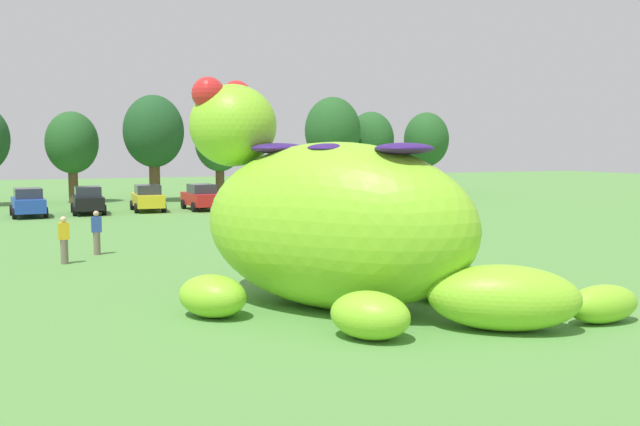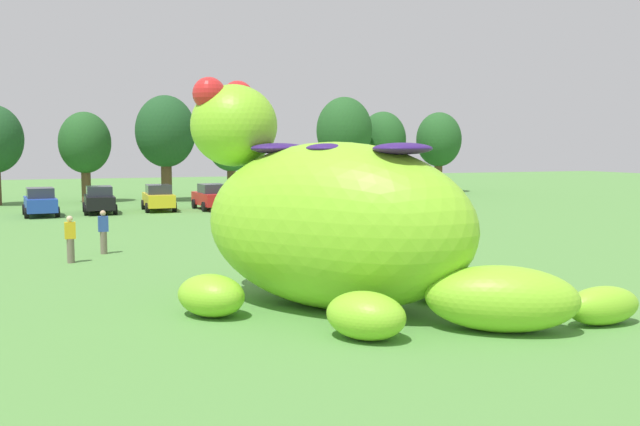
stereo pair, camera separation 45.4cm
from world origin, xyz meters
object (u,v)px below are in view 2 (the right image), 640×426
car_red (212,197)px  spectator_near_inflatable (103,232)px  car_black (99,200)px  box_truck (304,183)px  giant_inflatable_creature (335,223)px  car_blue (40,202)px  spectator_mid_field (341,212)px  spectator_by_cars (70,239)px  car_yellow (158,198)px  spectator_wandering (306,241)px

car_red → spectator_near_inflatable: bearing=-114.8°
car_black → box_truck: (14.18, 1.30, 0.74)m
giant_inflatable_creature → spectator_near_inflatable: bearing=112.8°
car_blue → car_black: same height
car_black → giant_inflatable_creature: bearing=-82.3°
car_black → box_truck: 14.26m
car_red → car_black: bearing=179.8°
car_black → spectator_near_inflatable: car_black is taller
spectator_near_inflatable → spectator_mid_field: bearing=21.5°
car_blue → giant_inflatable_creature: bearing=-75.5°
spectator_mid_field → spectator_by_cars: (-13.29, -6.53, 0.00)m
car_black → car_yellow: (3.73, 0.42, 0.00)m
giant_inflatable_creature → box_truck: size_ratio=1.62×
giant_inflatable_creature → spectator_near_inflatable: giant_inflatable_creature is taller
car_blue → spectator_by_cars: (1.22, -18.83, -0.01)m
car_blue → car_red: size_ratio=1.00×
car_yellow → car_red: size_ratio=0.99×
spectator_mid_field → spectator_by_cars: same height
car_blue → spectator_near_inflatable: bearing=-81.7°
car_yellow → spectator_by_cars: (-5.95, -19.81, -0.01)m
spectator_near_inflatable → spectator_mid_field: same height
box_truck → car_red: bearing=-169.3°
car_red → car_yellow: bearing=172.6°
box_truck → car_black: bearing=-174.8°
giant_inflatable_creature → car_red: size_ratio=2.49×
spectator_mid_field → car_black: bearing=130.7°
giant_inflatable_creature → car_yellow: giant_inflatable_creature is taller
spectator_by_cars → spectator_wandering: size_ratio=1.00×
box_truck → car_blue: bearing=-174.0°
giant_inflatable_creature → box_truck: bearing=71.6°
giant_inflatable_creature → car_black: (-3.97, 29.32, -1.35)m
box_truck → spectator_wandering: 25.75m
spectator_mid_field → car_red: bearing=107.0°
car_black → spectator_mid_field: car_black is taller
car_black → spectator_by_cars: (-2.22, -19.39, -0.01)m
car_blue → box_truck: 17.74m
car_yellow → spectator_near_inflatable: 18.63m
giant_inflatable_creature → spectator_mid_field: bearing=66.7°
car_red → box_truck: bearing=10.7°
car_black → spectator_wandering: (5.51, -22.93, -0.01)m
car_black → spectator_by_cars: size_ratio=2.41×
giant_inflatable_creature → box_truck: 32.29m
car_yellow → spectator_mid_field: car_yellow is taller
car_red → car_blue: bearing=-177.1°
car_yellow → spectator_near_inflatable: bearing=-104.6°
car_red → giant_inflatable_creature: bearing=-96.2°
spectator_near_inflatable → spectator_wandering: 8.38m
spectator_mid_field → car_yellow: bearing=118.9°
spectator_by_cars → car_red: bearing=64.2°
car_blue → spectator_near_inflatable: size_ratio=2.46×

